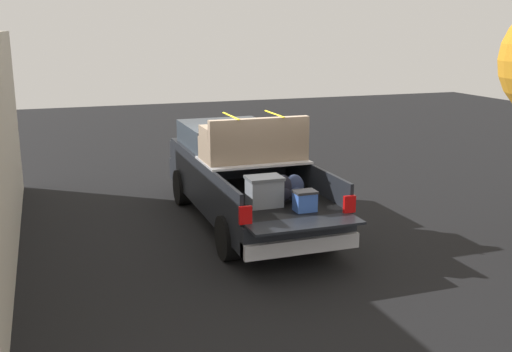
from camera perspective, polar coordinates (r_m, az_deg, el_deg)
name	(u,v)px	position (r m, az deg, el deg)	size (l,w,h in m)	color
ground_plane	(246,223)	(12.10, -0.94, -4.43)	(40.00, 40.00, 0.00)	black
pickup_truck	(240,173)	(12.15, -1.47, 0.25)	(6.05, 2.06, 2.23)	black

